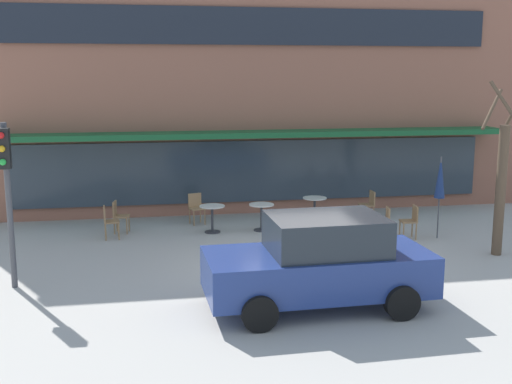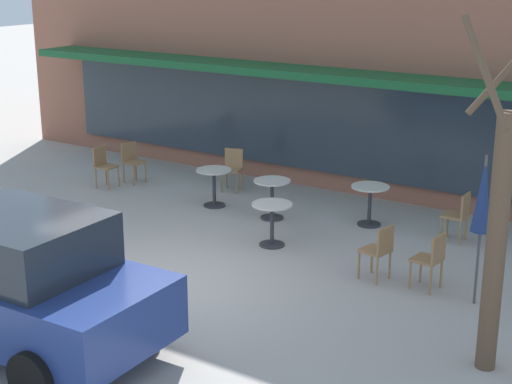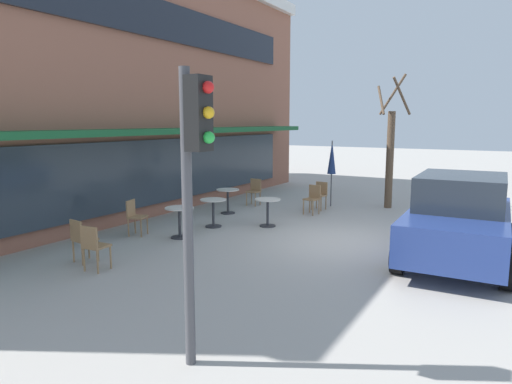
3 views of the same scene
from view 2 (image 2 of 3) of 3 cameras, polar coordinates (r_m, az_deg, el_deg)
name	(u,v)px [view 2 (image 2 of 3)]	position (r m, az deg, el deg)	size (l,w,h in m)	color
ground_plane	(156,285)	(12.09, -7.31, -6.75)	(80.00, 80.00, 0.00)	#ADA8A0
cafe_table_near_wall	(272,217)	(13.43, 1.18, -1.84)	(0.70, 0.70, 0.76)	#333338
cafe_table_streetside	(370,199)	(14.61, 8.29, -0.47)	(0.70, 0.70, 0.76)	#333338
cafe_table_by_tree	(214,181)	(15.61, -3.07, 0.79)	(0.70, 0.70, 0.76)	#333338
cafe_table_mid_patio	(272,193)	(14.84, 1.18, -0.04)	(0.70, 0.70, 0.76)	#333338
patio_umbrella_green_folded	(483,195)	(11.28, 16.20, -0.23)	(0.28, 0.28, 2.20)	#4C4C51
cafe_chair_0	(459,213)	(14.05, 14.55, -1.51)	(0.41, 0.41, 0.89)	#9E754C
cafe_chair_1	(233,166)	(16.69, -1.71, 1.89)	(0.50, 0.50, 0.89)	#9E754C
cafe_chair_2	(104,164)	(17.20, -11.01, 2.03)	(0.43, 0.43, 0.89)	#9E754C
cafe_chair_3	(379,248)	(12.14, 8.95, -4.06)	(0.46, 0.46, 0.89)	#9E754C
cafe_chair_4	(431,257)	(11.93, 12.64, -4.64)	(0.44, 0.44, 0.89)	#9E754C
cafe_chair_5	(132,159)	(17.48, -9.01, 2.37)	(0.46, 0.46, 0.89)	#9E754C
parked_sedan	(14,280)	(10.40, -17.22, -6.12)	(4.25, 2.11, 1.76)	navy
street_tree	(498,225)	(9.44, 17.20, -2.30)	(1.08, 1.13, 4.36)	brown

